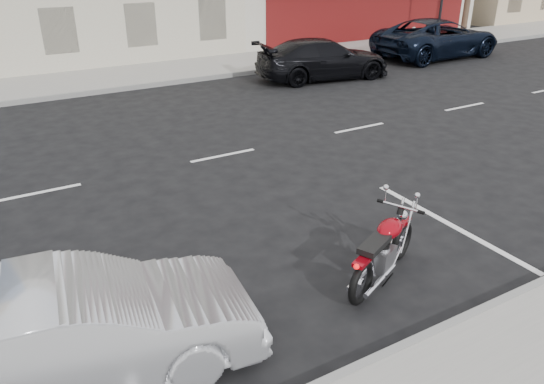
{
  "coord_description": "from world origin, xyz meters",
  "views": [
    {
      "loc": [
        -6.77,
        -10.44,
        4.46
      ],
      "look_at": [
        -2.87,
        -3.74,
        0.8
      ],
      "focal_mm": 35.0,
      "sensor_mm": 36.0,
      "label": 1
    }
  ],
  "objects_px": {
    "fire_hydrant": "(413,34)",
    "motorcycle": "(403,232)",
    "sedan_silver": "(74,333)",
    "suv_far": "(437,38)",
    "car_far": "(323,59)"
  },
  "relations": [
    {
      "from": "sedan_silver",
      "to": "suv_far",
      "type": "height_order",
      "value": "suv_far"
    },
    {
      "from": "motorcycle",
      "to": "suv_far",
      "type": "xyz_separation_m",
      "value": [
        12.35,
        11.3,
        0.34
      ]
    },
    {
      "from": "sedan_silver",
      "to": "suv_far",
      "type": "bearing_deg",
      "value": -49.38
    },
    {
      "from": "motorcycle",
      "to": "sedan_silver",
      "type": "height_order",
      "value": "sedan_silver"
    },
    {
      "from": "car_far",
      "to": "suv_far",
      "type": "bearing_deg",
      "value": -74.86
    },
    {
      "from": "suv_far",
      "to": "car_far",
      "type": "bearing_deg",
      "value": 95.54
    },
    {
      "from": "motorcycle",
      "to": "sedan_silver",
      "type": "xyz_separation_m",
      "value": [
        -4.86,
        -0.14,
        0.21
      ]
    },
    {
      "from": "sedan_silver",
      "to": "suv_far",
      "type": "distance_m",
      "value": 20.66
    },
    {
      "from": "motorcycle",
      "to": "suv_far",
      "type": "distance_m",
      "value": 16.74
    },
    {
      "from": "fire_hydrant",
      "to": "motorcycle",
      "type": "bearing_deg",
      "value": -134.23
    },
    {
      "from": "fire_hydrant",
      "to": "suv_far",
      "type": "bearing_deg",
      "value": -114.03
    },
    {
      "from": "car_far",
      "to": "fire_hydrant",
      "type": "bearing_deg",
      "value": -58.1
    },
    {
      "from": "sedan_silver",
      "to": "car_far",
      "type": "xyz_separation_m",
      "value": [
        10.75,
        10.63,
        0.04
      ]
    },
    {
      "from": "car_far",
      "to": "sedan_silver",
      "type": "bearing_deg",
      "value": 142.64
    },
    {
      "from": "sedan_silver",
      "to": "suv_far",
      "type": "xyz_separation_m",
      "value": [
        17.2,
        11.44,
        0.14
      ]
    }
  ]
}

